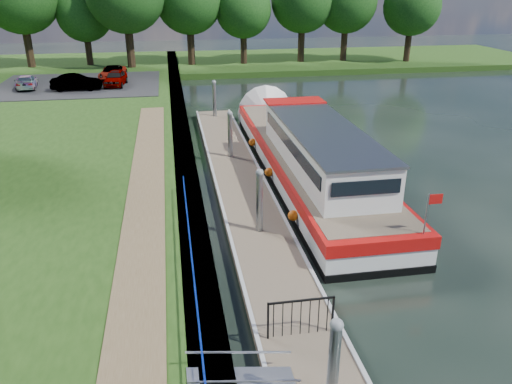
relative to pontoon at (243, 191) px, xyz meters
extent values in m
cube|color=#473D2D|center=(-2.55, 2.00, 0.20)|extent=(1.10, 90.00, 0.78)
cube|color=#1E3C11|center=(12.00, 39.00, 0.12)|extent=(60.00, 18.00, 0.60)
cube|color=brown|center=(-4.40, -5.00, 0.62)|extent=(1.60, 40.00, 0.05)
cube|color=black|center=(-11.00, 25.00, 0.62)|extent=(14.00, 12.00, 0.06)
cube|color=#0C2DBF|center=(-2.75, -10.00, 1.29)|extent=(0.04, 18.00, 0.04)
cube|color=#0C2DBF|center=(-2.75, -10.00, 0.94)|extent=(0.03, 18.00, 0.03)
cylinder|color=#0C2DBF|center=(-2.75, -11.00, 0.95)|extent=(0.04, 0.04, 0.72)
cylinder|color=#0C2DBF|center=(-2.75, -9.00, 0.95)|extent=(0.04, 0.04, 0.72)
cylinder|color=#0C2DBF|center=(-2.75, -7.00, 0.95)|extent=(0.04, 0.04, 0.72)
cylinder|color=#0C2DBF|center=(-2.75, -5.00, 0.95)|extent=(0.04, 0.04, 0.72)
cylinder|color=#0C2DBF|center=(-2.75, -3.00, 0.95)|extent=(0.04, 0.04, 0.72)
cylinder|color=#0C2DBF|center=(-2.75, -1.00, 0.95)|extent=(0.04, 0.04, 0.72)
cube|color=brown|center=(0.00, 0.00, 0.10)|extent=(2.50, 30.00, 0.24)
cube|color=#9EA0A3|center=(0.00, -12.00, -0.13)|extent=(2.30, 5.00, 0.30)
cube|color=#9EA0A3|center=(0.00, -4.00, -0.13)|extent=(2.30, 5.00, 0.30)
cube|color=#9EA0A3|center=(0.00, 4.00, -0.13)|extent=(2.30, 5.00, 0.30)
cube|color=#9EA0A3|center=(0.00, 12.00, -0.13)|extent=(2.30, 5.00, 0.30)
cube|color=#9EA0A3|center=(1.19, 0.00, 0.25)|extent=(0.12, 30.00, 0.06)
cube|color=#9EA0A3|center=(-1.19, 0.00, 0.25)|extent=(0.12, 30.00, 0.06)
sphere|color=gray|center=(0.00, -13.50, 2.62)|extent=(0.30, 0.30, 0.30)
cylinder|color=gray|center=(0.00, -4.50, 0.92)|extent=(0.26, 0.26, 3.40)
sphere|color=gray|center=(0.00, -4.50, 2.62)|extent=(0.30, 0.30, 0.30)
cylinder|color=gray|center=(0.00, 4.50, 0.92)|extent=(0.26, 0.26, 3.40)
sphere|color=gray|center=(0.00, 4.50, 2.62)|extent=(0.30, 0.30, 0.30)
cylinder|color=gray|center=(0.00, 13.50, 0.92)|extent=(0.26, 0.26, 3.40)
sphere|color=gray|center=(0.00, 13.50, 2.62)|extent=(0.30, 0.30, 0.30)
cube|color=#A5A8AD|center=(-1.85, -12.50, 0.42)|extent=(2.58, 1.00, 0.43)
cube|color=#A5A8AD|center=(-1.85, -12.98, 0.92)|extent=(2.58, 0.04, 0.41)
cube|color=#A5A8AD|center=(-1.85, -12.02, 0.92)|extent=(2.58, 0.04, 0.41)
cube|color=black|center=(-0.90, -10.80, 0.80)|extent=(0.05, 0.05, 1.15)
cube|color=black|center=(0.90, -10.80, 0.80)|extent=(0.05, 0.05, 1.15)
cube|color=black|center=(0.00, -10.80, 1.34)|extent=(1.85, 0.05, 0.05)
cube|color=black|center=(-0.75, -10.80, 0.80)|extent=(0.02, 0.02, 1.10)
cube|color=black|center=(-0.50, -10.80, 0.80)|extent=(0.02, 0.02, 1.10)
cube|color=black|center=(-0.25, -10.80, 0.80)|extent=(0.02, 0.02, 1.10)
cube|color=black|center=(0.00, -10.80, 0.80)|extent=(0.02, 0.02, 1.10)
cube|color=black|center=(0.25, -10.80, 0.80)|extent=(0.02, 0.02, 1.10)
cube|color=black|center=(0.50, -10.80, 0.80)|extent=(0.02, 0.02, 1.10)
cube|color=black|center=(0.75, -10.80, 0.80)|extent=(0.02, 0.02, 1.10)
cube|color=black|center=(3.60, 2.04, -0.16)|extent=(4.00, 20.00, 0.55)
cube|color=silver|center=(3.60, 2.04, 0.44)|extent=(3.96, 19.90, 0.65)
cube|color=#AF0D0C|center=(3.60, 2.04, 1.00)|extent=(4.04, 20.00, 0.48)
cube|color=brown|center=(3.60, 2.04, 1.24)|extent=(3.68, 19.20, 0.04)
cone|color=silver|center=(3.60, 12.44, 0.37)|extent=(4.00, 1.50, 4.00)
cube|color=silver|center=(3.60, -0.46, 2.12)|extent=(3.00, 11.00, 1.75)
cube|color=gray|center=(3.60, -0.46, 3.04)|extent=(3.10, 11.20, 0.10)
cube|color=black|center=(2.08, -0.46, 2.37)|extent=(0.04, 10.00, 0.55)
cube|color=black|center=(5.12, -0.46, 2.37)|extent=(0.04, 10.00, 0.55)
cube|color=black|center=(3.60, 5.09, 2.37)|extent=(2.60, 0.04, 0.55)
cube|color=black|center=(3.60, -6.01, 2.37)|extent=(2.60, 0.04, 0.55)
cube|color=#AF0D0C|center=(3.60, 4.74, 3.12)|extent=(3.20, 1.60, 0.06)
cylinder|color=gray|center=(5.10, -7.66, 1.97)|extent=(0.05, 0.05, 1.50)
cube|color=#AF0D0C|center=(5.35, -7.66, 2.52)|extent=(0.50, 0.02, 0.35)
sphere|color=#DA5B0C|center=(1.48, -3.96, 0.47)|extent=(0.44, 0.44, 0.44)
sphere|color=#DA5B0C|center=(1.48, 1.04, 0.47)|extent=(0.44, 0.44, 0.44)
sphere|color=#DA5B0C|center=(1.48, 6.04, 0.47)|extent=(0.44, 0.44, 0.44)
imported|color=#594C47|center=(2.40, -5.34, 2.12)|extent=(0.63, 0.74, 1.72)
cylinder|color=#332316|center=(-17.49, 36.36, 2.52)|extent=(0.83, 0.83, 4.21)
cylinder|color=#332316|center=(-11.50, 36.87, 1.97)|extent=(0.70, 0.70, 3.10)
sphere|color=#133A11|center=(-11.50, 36.87, 5.92)|extent=(5.85, 5.85, 5.85)
cylinder|color=#332316|center=(-6.89, 34.36, 2.56)|extent=(0.84, 0.84, 4.29)
cylinder|color=#332316|center=(-0.41, 36.36, 2.33)|extent=(0.79, 0.79, 3.83)
sphere|color=#133A11|center=(-0.41, 36.36, 7.23)|extent=(7.24, 7.24, 7.24)
cylinder|color=#332316|center=(5.49, 36.09, 2.05)|extent=(0.72, 0.72, 3.26)
sphere|color=#133A11|center=(5.49, 36.09, 6.21)|extent=(6.16, 6.16, 6.16)
cylinder|color=#332316|center=(12.25, 36.38, 2.30)|extent=(0.78, 0.78, 3.77)
sphere|color=#133A11|center=(12.25, 36.38, 7.12)|extent=(7.13, 7.13, 7.13)
cylinder|color=#332316|center=(17.42, 36.40, 2.24)|extent=(0.77, 0.77, 3.65)
sphere|color=#133A11|center=(17.42, 36.40, 6.90)|extent=(6.89, 6.89, 6.89)
cylinder|color=#332316|center=(24.52, 34.52, 2.12)|extent=(0.74, 0.74, 3.41)
sphere|color=#133A11|center=(24.52, 34.52, 6.47)|extent=(6.43, 6.43, 6.43)
imported|color=#999999|center=(-7.67, 23.91, 1.32)|extent=(2.01, 4.08, 1.34)
imported|color=#999999|center=(-10.75, 22.42, 1.32)|extent=(4.12, 1.60, 1.34)
imported|color=#999999|center=(-15.05, 23.93, 1.22)|extent=(2.09, 4.07, 1.13)
imported|color=#999999|center=(-8.16, 26.64, 1.29)|extent=(2.38, 4.71, 1.28)
camera|label=1|loc=(-3.08, -21.49, 9.19)|focal=35.00mm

